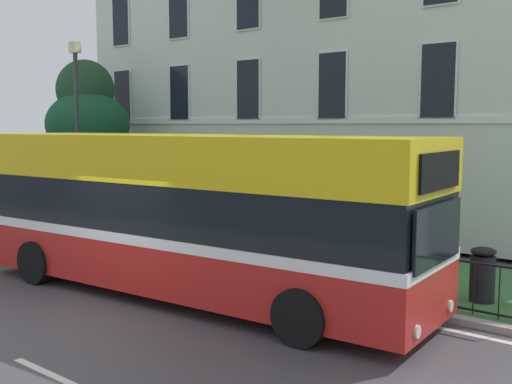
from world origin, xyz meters
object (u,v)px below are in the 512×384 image
at_px(georgian_townhouse, 361,67).
at_px(street_lamp_post, 77,121).
at_px(evergreen_tree, 88,158).
at_px(litter_bin, 482,274).
at_px(single_decker_bus, 187,212).

distance_m(georgian_townhouse, street_lamp_post, 10.47).
height_order(evergreen_tree, litter_bin, evergreen_tree).
bearing_deg(georgian_townhouse, litter_bin, -48.41).
relative_size(evergreen_tree, litter_bin, 5.73).
bearing_deg(georgian_townhouse, street_lamp_post, -124.28).
height_order(georgian_townhouse, single_decker_bus, georgian_townhouse).
height_order(evergreen_tree, street_lamp_post, street_lamp_post).
bearing_deg(litter_bin, evergreen_tree, 172.55).
xyz_separation_m(street_lamp_post, litter_bin, (13.54, -0.24, -3.00)).
distance_m(georgian_townhouse, evergreen_tree, 10.80).
relative_size(georgian_townhouse, evergreen_tree, 3.32).
height_order(street_lamp_post, litter_bin, street_lamp_post).
xyz_separation_m(georgian_townhouse, street_lamp_post, (-5.79, -8.49, -2.03)).
bearing_deg(street_lamp_post, evergreen_tree, 137.88).
distance_m(evergreen_tree, single_decker_bus, 11.69).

